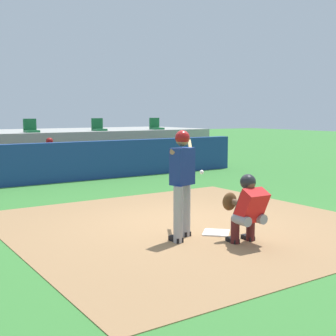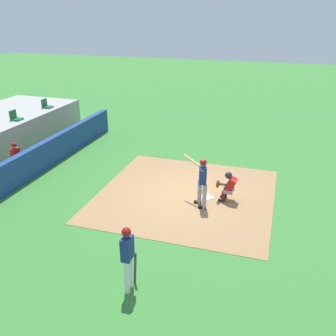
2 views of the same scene
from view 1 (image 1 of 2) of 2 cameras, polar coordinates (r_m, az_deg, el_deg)
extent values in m
plane|color=#387A33|center=(8.68, 2.59, -7.03)|extent=(80.00, 80.00, 0.00)
cube|color=#9E754C|center=(8.68, 2.59, -6.99)|extent=(6.40, 6.40, 0.01)
cube|color=white|center=(8.07, 5.99, -7.96)|extent=(0.62, 0.62, 0.02)
cylinder|color=#99999E|center=(7.38, 1.26, -5.84)|extent=(0.15, 0.15, 0.92)
cylinder|color=#99999E|center=(7.77, 2.24, -5.20)|extent=(0.15, 0.15, 0.92)
cube|color=navy|center=(7.45, 1.78, 0.21)|extent=(0.43, 0.33, 0.60)
sphere|color=#996B4C|center=(7.41, 1.80, 3.51)|extent=(0.21, 0.21, 0.21)
sphere|color=maroon|center=(7.41, 1.80, 3.78)|extent=(0.24, 0.24, 0.24)
cylinder|color=#996B4C|center=(7.54, 1.75, 1.89)|extent=(0.56, 0.29, 0.18)
cylinder|color=#996B4C|center=(7.66, 2.95, 1.96)|extent=(0.22, 0.27, 0.17)
cylinder|color=tan|center=(8.17, 2.75, 2.61)|extent=(0.53, 0.74, 0.24)
cube|color=black|center=(7.53, 0.98, -8.84)|extent=(0.12, 0.26, 0.09)
cube|color=black|center=(7.91, 1.96, -8.07)|extent=(0.12, 0.26, 0.09)
cylinder|color=gray|center=(7.30, 9.09, -6.39)|extent=(0.18, 0.33, 0.16)
cylinder|color=#4C1919|center=(7.46, 8.31, -7.74)|extent=(0.14, 0.14, 0.42)
cube|color=black|center=(7.55, 8.00, -8.90)|extent=(0.12, 0.25, 0.08)
cylinder|color=gray|center=(7.50, 10.97, -6.06)|extent=(0.18, 0.33, 0.16)
cylinder|color=#4C1919|center=(7.66, 10.19, -7.39)|extent=(0.14, 0.14, 0.42)
cube|color=black|center=(7.75, 9.87, -8.52)|extent=(0.12, 0.25, 0.08)
cube|color=red|center=(7.32, 10.34, -4.61)|extent=(0.42, 0.46, 0.57)
cube|color=#2D2D33|center=(7.41, 9.72, -4.46)|extent=(0.39, 0.27, 0.45)
sphere|color=brown|center=(7.32, 9.98, -1.89)|extent=(0.21, 0.21, 0.21)
sphere|color=#232328|center=(7.33, 9.88, -1.72)|extent=(0.25, 0.25, 0.25)
cylinder|color=brown|center=(7.46, 8.97, -4.37)|extent=(0.12, 0.45, 0.10)
ellipsoid|color=brown|center=(7.61, 7.65, -4.13)|extent=(0.29, 0.13, 0.30)
sphere|color=white|center=(8.14, 4.20, -0.51)|extent=(0.07, 0.07, 0.07)
cube|color=navy|center=(14.27, -13.06, 0.71)|extent=(13.00, 0.30, 1.20)
cube|color=olive|center=(15.25, -14.36, -0.36)|extent=(11.80, 0.44, 0.45)
cylinder|color=#939399|center=(14.94, -14.58, 0.51)|extent=(0.15, 0.40, 0.15)
cylinder|color=#939399|center=(14.78, -14.29, -0.58)|extent=(0.13, 0.13, 0.45)
cube|color=maroon|center=(14.76, -14.21, -1.32)|extent=(0.11, 0.24, 0.08)
cylinder|color=#939399|center=(15.02, -13.64, 0.57)|extent=(0.15, 0.40, 0.15)
cylinder|color=#939399|center=(14.87, -13.35, -0.51)|extent=(0.13, 0.13, 0.45)
cube|color=maroon|center=(14.84, -13.26, -1.24)|extent=(0.11, 0.24, 0.08)
cube|color=red|center=(15.16, -14.42, 1.63)|extent=(0.36, 0.22, 0.54)
sphere|color=tan|center=(15.13, -14.46, 3.10)|extent=(0.20, 0.20, 0.20)
sphere|color=maroon|center=(15.13, -14.47, 3.25)|extent=(0.22, 0.22, 0.22)
cylinder|color=tan|center=(14.97, -14.95, 1.13)|extent=(0.09, 0.41, 0.22)
cylinder|color=tan|center=(15.10, -13.52, 1.22)|extent=(0.09, 0.41, 0.22)
cube|color=#9E9E99|center=(18.43, -17.94, 2.21)|extent=(15.00, 4.40, 1.40)
cube|color=#196033|center=(16.85, -16.53, 4.38)|extent=(0.46, 0.46, 0.08)
cube|color=#196033|center=(17.04, -16.76, 5.20)|extent=(0.46, 0.06, 0.40)
cube|color=#196033|center=(17.80, -8.50, 4.70)|extent=(0.46, 0.46, 0.08)
cube|color=#196033|center=(17.97, -8.78, 5.48)|extent=(0.46, 0.06, 0.40)
cube|color=#196033|center=(19.06, -1.39, 4.91)|extent=(0.46, 0.46, 0.08)
cube|color=#196033|center=(19.22, -1.71, 5.64)|extent=(0.46, 0.06, 0.40)
camera|label=2|loc=(9.04, -99.40, 27.69)|focal=39.53mm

